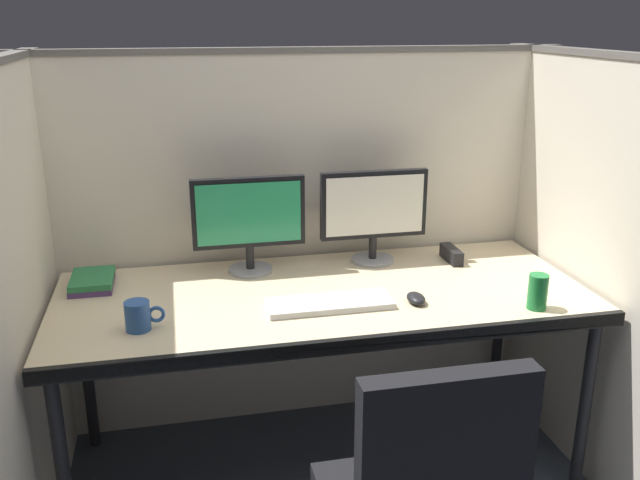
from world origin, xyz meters
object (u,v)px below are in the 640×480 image
Objects in this scene: desk at (324,305)px; red_stapler at (451,254)px; monitor_right at (374,210)px; monitor_left at (249,218)px; coffee_mug at (139,316)px; computer_mouse at (416,298)px; soda_can at (538,292)px; book_stack at (92,281)px; keyboard_main at (329,304)px.

red_stapler reaches higher than desk.
monitor_right reaches higher than red_stapler.
desk is 0.62m from red_stapler.
monitor_left is 3.41× the size of coffee_mug.
computer_mouse is 0.41m from soda_can.
monitor_right is 0.37m from red_stapler.
book_stack is at bearing 113.94° from coffee_mug.
book_stack is at bearing 160.53° from soda_can.
keyboard_main is (0.22, -0.39, -0.20)m from monitor_left.
soda_can is (0.38, -0.14, 0.04)m from computer_mouse.
monitor_left is at bearing 119.58° from keyboard_main.
monitor_right is 2.03× the size of book_stack.
soda_can is at bearing -5.29° from coffee_mug.
coffee_mug is at bearing -153.41° from monitor_right.
soda_can is at bearing -19.42° from computer_mouse.
desk is 0.67m from coffee_mug.
soda_can reaches higher than red_stapler.
keyboard_main is (-0.27, -0.40, -0.20)m from monitor_right.
book_stack is (-0.18, 0.41, -0.03)m from coffee_mug.
coffee_mug is at bearing -132.49° from monitor_left.
monitor_right reaches higher than book_stack.
computer_mouse is at bearing 0.86° from coffee_mug.
desk is at bearing -49.61° from monitor_left.
monitor_left reaches higher than desk.
monitor_right is at bearing 26.59° from coffee_mug.
monitor_right is 1.10m from book_stack.
coffee_mug is at bearing 174.71° from soda_can.
desk is 0.47m from monitor_right.
keyboard_main is at bearing -124.03° from monitor_right.
soda_can reaches higher than keyboard_main.
keyboard_main is 0.71m from soda_can.
monitor_right is 0.72m from soda_can.
monitor_right reaches higher than soda_can.
desk is 4.42× the size of monitor_right.
coffee_mug reaches higher than red_stapler.
monitor_right is at bearing 46.64° from desk.
monitor_right reaches higher than keyboard_main.
soda_can is at bearing -13.87° from keyboard_main.
red_stapler is at bearing -3.75° from monitor_left.
coffee_mug is 0.45m from book_stack.
red_stapler is at bearing -0.72° from book_stack.
soda_can is at bearing -19.47° from book_stack.
red_stapler is (0.59, 0.34, 0.02)m from keyboard_main.
red_stapler reaches higher than computer_mouse.
monitor_right is (0.50, 0.01, 0.00)m from monitor_left.
monitor_right is 3.41× the size of coffee_mug.
computer_mouse is 1.18m from book_stack.
book_stack reaches higher than desk.
computer_mouse is (0.30, -0.03, 0.01)m from keyboard_main.
monitor_right is at bearing 125.64° from soda_can.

